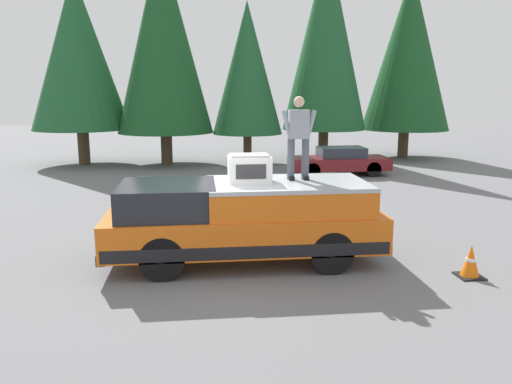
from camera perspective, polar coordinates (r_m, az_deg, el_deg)
The scene contains 11 objects.
ground_plane at distance 10.26m, azimuth -4.82°, elevation -8.30°, with size 90.00×90.00×0.00m, color slate.
pickup_truck at distance 10.24m, azimuth -1.32°, elevation -3.20°, with size 2.01×5.54×1.65m.
compressor_unit at distance 10.07m, azimuth -0.75°, elevation 2.68°, with size 0.65×0.84×0.56m.
person_on_truck_bed at distance 10.35m, azimuth 4.83°, elevation 6.36°, with size 0.29×0.72×1.69m.
parked_car_maroon at distance 21.46m, azimuth 9.36°, elevation 3.48°, with size 1.64×4.10×1.16m.
traffic_cone at distance 10.37m, azimuth 23.06°, elevation -7.30°, with size 0.47×0.47×0.62m.
conifer_far_left at distance 27.79m, azimuth 16.81°, elevation 14.94°, with size 4.46×4.46×9.42m.
conifer_left at distance 25.88m, azimuth 7.89°, elevation 16.92°, with size 4.14×4.14×10.50m.
conifer_center_left at distance 24.34m, azimuth -1.00°, elevation 13.75°, with size 3.32×3.32×7.55m.
conifer_center_right at distance 24.56m, azimuth -10.47°, elevation 16.73°, with size 4.46×4.46×10.20m.
conifer_right at distance 25.52m, azimuth -19.50°, elevation 14.60°, with size 4.51×4.51×8.74m.
Camera 1 is at (-9.67, 0.24, 3.43)m, focal length 35.44 mm.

